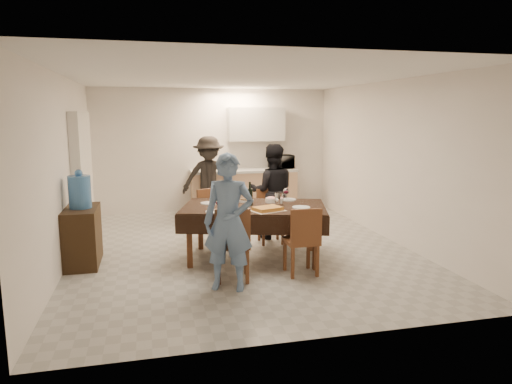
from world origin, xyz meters
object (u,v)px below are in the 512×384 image
(water_pitcher, at_px, (279,199))
(person_near, at_px, (229,222))
(person_kitchen, at_px, (209,178))
(water_jug, at_px, (80,192))
(console, at_px, (83,236))
(person_far, at_px, (272,191))
(savoury_tart, at_px, (268,209))
(wine_bottle, at_px, (250,194))
(microwave, at_px, (281,162))
(dining_table, at_px, (254,208))

(water_pitcher, height_order, person_near, person_near)
(person_near, distance_m, person_kitchen, 3.82)
(water_jug, relative_size, person_near, 0.27)
(console, bearing_deg, person_far, 14.29)
(console, bearing_deg, person_near, -36.95)
(savoury_tart, bearing_deg, console, 164.33)
(water_jug, bearing_deg, wine_bottle, -6.42)
(water_jug, relative_size, wine_bottle, 1.32)
(console, distance_m, microwave, 4.75)
(water_pitcher, bearing_deg, savoury_tart, -127.15)
(person_near, height_order, person_far, person_near)
(person_far, bearing_deg, microwave, -99.82)
(person_far, xyz_separation_m, person_kitchen, (-0.83, 1.71, 0.03))
(console, relative_size, savoury_tart, 2.03)
(console, distance_m, person_far, 3.03)
(wine_bottle, distance_m, person_near, 1.22)
(wine_bottle, distance_m, person_far, 1.18)
(dining_table, relative_size, wine_bottle, 6.63)
(console, height_order, person_kitchen, person_kitchen)
(savoury_tart, height_order, person_near, person_near)
(dining_table, xyz_separation_m, console, (-2.36, 0.31, -0.34))
(wine_bottle, bearing_deg, person_far, 59.04)
(dining_table, distance_m, person_far, 1.19)
(person_near, bearing_deg, water_pitcher, 68.61)
(water_jug, xyz_separation_m, wine_bottle, (2.31, -0.26, -0.07))
(water_pitcher, xyz_separation_m, person_far, (0.20, 1.10, -0.08))
(microwave, bearing_deg, wine_bottle, 66.22)
(water_pitcher, relative_size, microwave, 0.35)
(dining_table, xyz_separation_m, water_pitcher, (0.35, -0.05, 0.13))
(savoury_tart, bearing_deg, dining_table, 104.74)
(microwave, relative_size, person_near, 0.32)
(water_jug, distance_m, person_near, 2.27)
(savoury_tart, bearing_deg, person_far, 72.53)
(water_jug, relative_size, person_far, 0.28)
(microwave, bearing_deg, person_near, 66.05)
(wine_bottle, xyz_separation_m, person_near, (-0.50, -1.10, -0.14))
(console, bearing_deg, savoury_tart, -15.67)
(person_kitchen, bearing_deg, person_near, -94.09)
(water_pitcher, relative_size, person_near, 0.11)
(water_jug, xyz_separation_m, person_near, (1.81, -1.36, -0.21))
(dining_table, relative_size, person_near, 1.38)
(console, height_order, water_pitcher, water_pitcher)
(console, relative_size, water_pitcher, 4.76)
(console, bearing_deg, microwave, 38.09)
(person_near, bearing_deg, console, 163.65)
(dining_table, bearing_deg, console, -171.28)
(wine_bottle, xyz_separation_m, water_pitcher, (0.40, -0.10, -0.08))
(wine_bottle, relative_size, person_far, 0.21)
(dining_table, height_order, person_far, person_far)
(water_jug, distance_m, microwave, 4.70)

